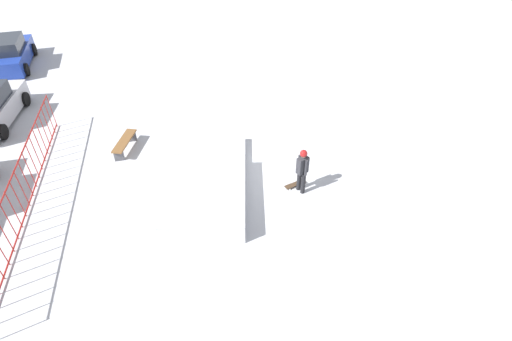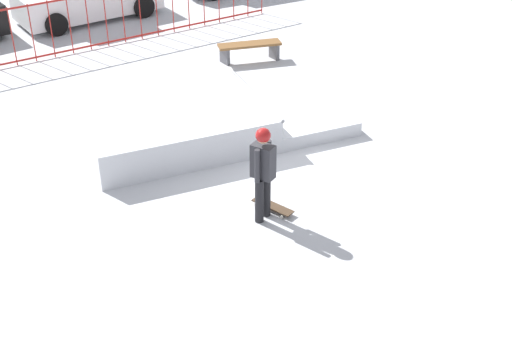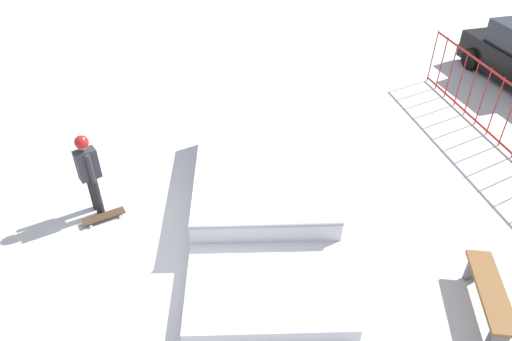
% 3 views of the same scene
% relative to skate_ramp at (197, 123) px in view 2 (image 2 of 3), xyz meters
% --- Properties ---
extents(ground_plane, '(60.00, 60.00, 0.00)m').
position_rel_skate_ramp_xyz_m(ground_plane, '(0.79, -1.08, -0.32)').
color(ground_plane, '#B7BABF').
extents(skate_ramp, '(5.84, 3.71, 0.74)m').
position_rel_skate_ramp_xyz_m(skate_ramp, '(0.00, 0.00, 0.00)').
color(skate_ramp, silver).
rests_on(skate_ramp, ground).
extents(skater, '(0.42, 0.43, 1.73)m').
position_rel_skate_ramp_xyz_m(skater, '(-0.64, -3.14, 0.69)').
color(skater, black).
rests_on(skater, ground).
extents(skateboard, '(0.41, 0.82, 0.09)m').
position_rel_skate_ramp_xyz_m(skateboard, '(-0.35, -3.04, -0.24)').
color(skateboard, '#3F2D1E').
rests_on(skateboard, ground).
extents(perimeter_fence, '(9.91, 0.53, 1.50)m').
position_rel_skate_ramp_xyz_m(perimeter_fence, '(0.79, 5.82, 0.45)').
color(perimeter_fence, maroon).
rests_on(perimeter_fence, ground).
extents(park_bench, '(1.64, 0.95, 0.48)m').
position_rel_skate_ramp_xyz_m(park_bench, '(3.24, 2.71, 0.04)').
color(park_bench, brown).
rests_on(park_bench, ground).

